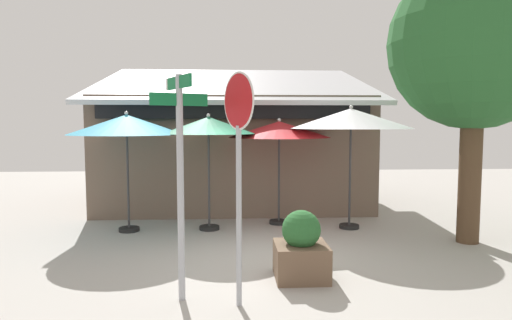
# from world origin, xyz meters

# --- Properties ---
(ground_plane) EXTENTS (28.00, 28.00, 0.10)m
(ground_plane) POSITION_xyz_m (0.00, 0.00, -0.05)
(ground_plane) COLOR #ADA8A0
(cafe_building) EXTENTS (7.63, 5.50, 4.17)m
(cafe_building) POSITION_xyz_m (-0.58, 5.52, 1.60)
(cafe_building) COLOR #705B4C
(cafe_building) RESTS_ON ground
(street_sign_post) EXTENTS (0.71, 0.76, 2.97)m
(street_sign_post) POSITION_xyz_m (-1.34, -1.88, 1.80)
(street_sign_post) COLOR #A8AAB2
(street_sign_post) RESTS_ON ground
(stop_sign) EXTENTS (0.36, 0.64, 2.98)m
(stop_sign) POSITION_xyz_m (-0.58, -2.12, 2.05)
(stop_sign) COLOR #A8AAB2
(stop_sign) RESTS_ON ground
(patio_umbrella_teal_left) EXTENTS (2.46, 2.46, 2.59)m
(patio_umbrella_teal_left) POSITION_xyz_m (-2.89, 1.95, 2.29)
(patio_umbrella_teal_left) COLOR black
(patio_umbrella_teal_left) RESTS_ON ground
(patio_umbrella_forest_green_center) EXTENTS (2.03, 2.03, 2.54)m
(patio_umbrella_forest_green_center) POSITION_xyz_m (-1.16, 2.00, 2.26)
(patio_umbrella_forest_green_center) COLOR black
(patio_umbrella_forest_green_center) RESTS_ON ground
(patio_umbrella_crimson_right) EXTENTS (2.34, 2.34, 2.45)m
(patio_umbrella_crimson_right) POSITION_xyz_m (0.43, 2.48, 2.18)
(patio_umbrella_crimson_right) COLOR black
(patio_umbrella_crimson_right) RESTS_ON ground
(patio_umbrella_ivory_far_right) EXTENTS (2.66, 2.66, 2.73)m
(patio_umbrella_ivory_far_right) POSITION_xyz_m (1.95, 1.96, 2.42)
(patio_umbrella_ivory_far_right) COLOR black
(patio_umbrella_ivory_far_right) RESTS_ON ground
(shade_tree) EXTENTS (3.63, 3.26, 5.47)m
(shade_tree) POSITION_xyz_m (4.18, 0.58, 3.74)
(shade_tree) COLOR brown
(shade_tree) RESTS_ON ground
(sidewalk_planter) EXTENTS (0.79, 0.79, 1.04)m
(sidewalk_planter) POSITION_xyz_m (0.38, -1.17, 0.45)
(sidewalk_planter) COLOR brown
(sidewalk_planter) RESTS_ON ground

